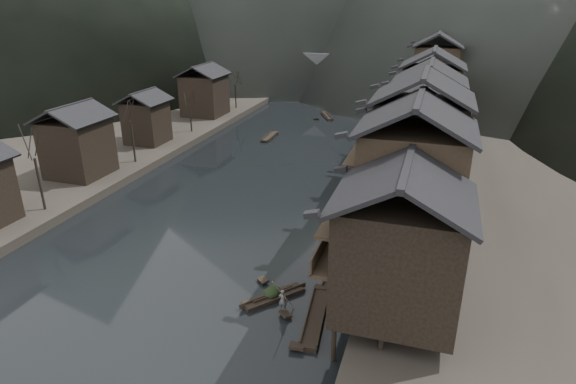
% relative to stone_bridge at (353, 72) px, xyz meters
% --- Properties ---
extents(water, '(300.00, 300.00, 0.00)m').
position_rel_stone_bridge_xyz_m(water, '(0.00, -72.00, -5.11)').
color(water, black).
rests_on(water, ground).
extents(right_bank, '(40.00, 200.00, 1.80)m').
position_rel_stone_bridge_xyz_m(right_bank, '(35.00, -32.00, -4.21)').
color(right_bank, '#2D2823').
rests_on(right_bank, ground).
extents(left_bank, '(40.00, 200.00, 1.20)m').
position_rel_stone_bridge_xyz_m(left_bank, '(-35.00, -32.00, -4.51)').
color(left_bank, '#2D2823').
rests_on(left_bank, ground).
extents(stilt_houses, '(9.00, 67.60, 15.19)m').
position_rel_stone_bridge_xyz_m(stilt_houses, '(17.28, -52.38, 3.72)').
color(stilt_houses, black).
rests_on(stilt_houses, ground).
extents(left_houses, '(8.10, 53.20, 8.73)m').
position_rel_stone_bridge_xyz_m(left_houses, '(-20.50, -51.88, 0.55)').
color(left_houses, black).
rests_on(left_houses, left_bank).
extents(bare_trees, '(3.76, 62.15, 7.52)m').
position_rel_stone_bridge_xyz_m(bare_trees, '(-17.00, -57.08, 1.18)').
color(bare_trees, black).
rests_on(bare_trees, left_bank).
extents(moored_sampans, '(2.55, 50.02, 0.47)m').
position_rel_stone_bridge_xyz_m(moored_sampans, '(12.18, -57.41, -4.91)').
color(moored_sampans, black).
rests_on(moored_sampans, water).
extents(midriver_boats, '(10.17, 29.46, 0.45)m').
position_rel_stone_bridge_xyz_m(midriver_boats, '(-1.37, -23.91, -4.91)').
color(midriver_boats, black).
rests_on(midriver_boats, water).
extents(stone_bridge, '(40.00, 6.00, 9.00)m').
position_rel_stone_bridge_xyz_m(stone_bridge, '(0.00, 0.00, 0.00)').
color(stone_bridge, '#4C4C4F').
rests_on(stone_bridge, ground).
extents(hero_sampan, '(4.01, 4.58, 0.44)m').
position_rel_stone_bridge_xyz_m(hero_sampan, '(8.69, -77.51, -4.91)').
color(hero_sampan, black).
rests_on(hero_sampan, water).
extents(cargo_heap, '(1.15, 1.50, 0.69)m').
position_rel_stone_bridge_xyz_m(cargo_heap, '(8.53, -77.33, -4.33)').
color(cargo_heap, black).
rests_on(cargo_heap, hero_sampan).
extents(boatman, '(0.62, 0.41, 1.69)m').
position_rel_stone_bridge_xyz_m(boatman, '(9.85, -78.92, -3.83)').
color(boatman, '#5B5B5D').
rests_on(boatman, hero_sampan).
extents(bamboo_pole, '(1.15, 2.27, 3.74)m').
position_rel_stone_bridge_xyz_m(bamboo_pole, '(10.05, -78.92, -1.11)').
color(bamboo_pole, '#8C7A51').
rests_on(bamboo_pole, boatman).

